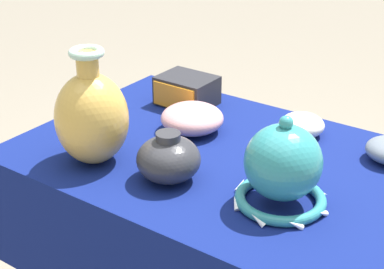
# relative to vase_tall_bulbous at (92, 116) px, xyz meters

# --- Properties ---
(display_table) EXTENTS (0.94, 0.66, 0.73)m
(display_table) POSITION_rel_vase_tall_bulbous_xyz_m (0.22, 0.17, -0.21)
(display_table) COLOR olive
(display_table) RESTS_ON ground_plane
(vase_tall_bulbous) EXTENTS (0.17, 0.17, 0.27)m
(vase_tall_bulbous) POSITION_rel_vase_tall_bulbous_xyz_m (0.00, 0.00, 0.00)
(vase_tall_bulbous) COLOR gold
(vase_tall_bulbous) RESTS_ON display_table
(vase_dome_bell) EXTENTS (0.20, 0.20, 0.20)m
(vase_dome_bell) POSITION_rel_vase_tall_bulbous_xyz_m (0.43, 0.08, -0.03)
(vase_dome_bell) COLOR teal
(vase_dome_bell) RESTS_ON display_table
(mosaic_tile_box) EXTENTS (0.15, 0.13, 0.08)m
(mosaic_tile_box) POSITION_rel_vase_tall_bulbous_xyz_m (-0.02, 0.39, -0.07)
(mosaic_tile_box) COLOR #232328
(mosaic_tile_box) RESTS_ON display_table
(jar_round_charcoal) EXTENTS (0.14, 0.14, 0.11)m
(jar_round_charcoal) POSITION_rel_vase_tall_bulbous_xyz_m (0.19, 0.03, -0.06)
(jar_round_charcoal) COLOR #2D2D33
(jar_round_charcoal) RESTS_ON display_table
(bowl_shallow_rose) EXTENTS (0.16, 0.16, 0.07)m
(bowl_shallow_rose) POSITION_rel_vase_tall_bulbous_xyz_m (0.09, 0.26, -0.08)
(bowl_shallow_rose) COLOR #D19399
(bowl_shallow_rose) RESTS_ON display_table
(bowl_shallow_ivory) EXTENTS (0.11, 0.11, 0.06)m
(bowl_shallow_ivory) POSITION_rel_vase_tall_bulbous_xyz_m (0.33, 0.40, -0.08)
(bowl_shallow_ivory) COLOR white
(bowl_shallow_ivory) RESTS_ON display_table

